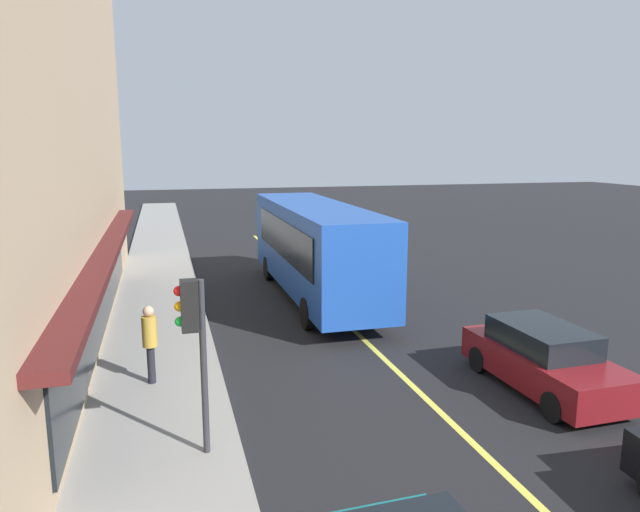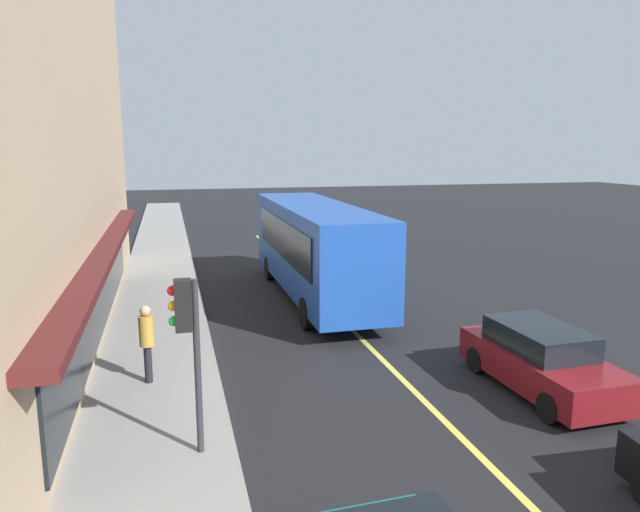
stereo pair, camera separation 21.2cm
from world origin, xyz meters
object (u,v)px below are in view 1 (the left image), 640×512
(bus, at_px, (315,246))
(traffic_light, at_px, (193,326))
(car_maroon, at_px, (544,359))
(pedestrian_mid_block, at_px, (150,337))

(bus, height_order, traffic_light, bus)
(traffic_light, bearing_deg, bus, -25.06)
(traffic_light, height_order, car_maroon, traffic_light)
(traffic_light, xyz_separation_m, pedestrian_mid_block, (3.51, 0.84, -1.26))
(car_maroon, relative_size, pedestrian_mid_block, 2.34)
(bus, relative_size, pedestrian_mid_block, 6.01)
(bus, height_order, car_maroon, bus)
(bus, relative_size, traffic_light, 3.48)
(bus, distance_m, traffic_light, 11.63)
(car_maroon, bearing_deg, pedestrian_mid_block, 74.75)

